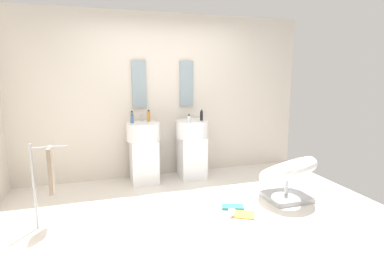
# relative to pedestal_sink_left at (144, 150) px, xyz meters

# --- Properties ---
(ground_plane) EXTENTS (4.80, 3.60, 0.04)m
(ground_plane) POSITION_rel_pedestal_sink_left_xyz_m (0.38, -1.29, -0.53)
(ground_plane) COLOR silver
(rear_partition) EXTENTS (4.80, 0.10, 2.60)m
(rear_partition) POSITION_rel_pedestal_sink_left_xyz_m (0.38, 0.36, 0.79)
(rear_partition) COLOR beige
(rear_partition) RESTS_ON ground_plane
(pedestal_sink_left) EXTENTS (0.50, 0.50, 1.03)m
(pedestal_sink_left) POSITION_rel_pedestal_sink_left_xyz_m (0.00, 0.00, 0.00)
(pedestal_sink_left) COLOR white
(pedestal_sink_left) RESTS_ON ground_plane
(pedestal_sink_right) EXTENTS (0.50, 0.50, 1.03)m
(pedestal_sink_right) POSITION_rel_pedestal_sink_left_xyz_m (0.77, 0.00, 0.00)
(pedestal_sink_right) COLOR white
(pedestal_sink_right) RESTS_ON ground_plane
(vanity_mirror_left) EXTENTS (0.22, 0.03, 0.73)m
(vanity_mirror_left) POSITION_rel_pedestal_sink_left_xyz_m (0.00, 0.29, 0.98)
(vanity_mirror_left) COLOR #8C9EA8
(vanity_mirror_right) EXTENTS (0.22, 0.03, 0.73)m
(vanity_mirror_right) POSITION_rel_pedestal_sink_left_xyz_m (0.77, 0.29, 0.98)
(vanity_mirror_right) COLOR #8C9EA8
(lounge_chair) EXTENTS (1.08, 1.08, 0.65)m
(lounge_chair) POSITION_rel_pedestal_sink_left_xyz_m (1.71, -1.23, -0.16)
(lounge_chair) COLOR #B7BABF
(lounge_chair) RESTS_ON ground_plane
(towel_rack) EXTENTS (0.37, 0.22, 0.95)m
(towel_rack) POSITION_rel_pedestal_sink_left_xyz_m (-1.20, -1.11, 0.12)
(towel_rack) COLOR #B7BABF
(towel_rack) RESTS_ON ground_plane
(area_rug) EXTENTS (1.06, 0.60, 0.01)m
(area_rug) POSITION_rel_pedestal_sink_left_xyz_m (0.79, -1.40, -0.51)
(area_rug) COLOR white
(area_rug) RESTS_ON ground_plane
(magazine_teal) EXTENTS (0.30, 0.23, 0.03)m
(magazine_teal) POSITION_rel_pedestal_sink_left_xyz_m (0.89, -1.31, -0.49)
(magazine_teal) COLOR teal
(magazine_teal) RESTS_ON area_rug
(magazine_ochre) EXTENTS (0.33, 0.31, 0.02)m
(magazine_ochre) POSITION_rel_pedestal_sink_left_xyz_m (0.93, -1.52, -0.50)
(magazine_ochre) COLOR gold
(magazine_ochre) RESTS_ON area_rug
(coffee_mug) EXTENTS (0.09, 0.09, 0.08)m
(coffee_mug) POSITION_rel_pedestal_sink_left_xyz_m (0.78, -1.50, -0.46)
(coffee_mug) COLOR white
(coffee_mug) RESTS_ON area_rug
(soap_bottle_amber) EXTENTS (0.05, 0.05, 0.18)m
(soap_bottle_amber) POSITION_rel_pedestal_sink_left_xyz_m (0.10, 0.11, 0.50)
(soap_bottle_amber) COLOR #C68C38
(soap_bottle_amber) RESTS_ON pedestal_sink_left
(soap_bottle_green) EXTENTS (0.04, 0.04, 0.16)m
(soap_bottle_green) POSITION_rel_pedestal_sink_left_xyz_m (0.94, 0.02, 0.49)
(soap_bottle_green) COLOR #59996B
(soap_bottle_green) RESTS_ON pedestal_sink_right
(soap_bottle_grey) EXTENTS (0.06, 0.06, 0.18)m
(soap_bottle_grey) POSITION_rel_pedestal_sink_left_xyz_m (-0.15, 0.07, 0.50)
(soap_bottle_grey) COLOR #99999E
(soap_bottle_grey) RESTS_ON pedestal_sink_left
(soap_bottle_black) EXTENTS (0.05, 0.05, 0.16)m
(soap_bottle_black) POSITION_rel_pedestal_sink_left_xyz_m (0.91, -0.05, 0.49)
(soap_bottle_black) COLOR black
(soap_bottle_black) RESTS_ON pedestal_sink_right
(soap_bottle_blue) EXTENTS (0.04, 0.04, 0.14)m
(soap_bottle_blue) POSITION_rel_pedestal_sink_left_xyz_m (-0.16, 0.02, 0.48)
(soap_bottle_blue) COLOR #4C72B7
(soap_bottle_blue) RESTS_ON pedestal_sink_left
(soap_bottle_clear) EXTENTS (0.05, 0.05, 0.12)m
(soap_bottle_clear) POSITION_rel_pedestal_sink_left_xyz_m (0.67, -0.15, 0.47)
(soap_bottle_clear) COLOR silver
(soap_bottle_clear) RESTS_ON pedestal_sink_right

